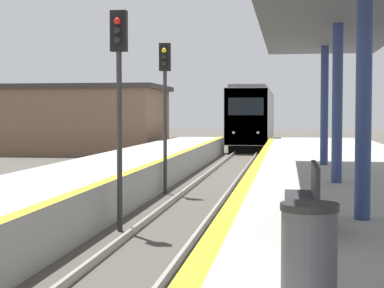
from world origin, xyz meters
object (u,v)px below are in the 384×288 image
at_px(train, 253,117).
at_px(trash_bin, 309,255).
at_px(bench, 306,196).
at_px(signal_far, 165,89).
at_px(signal_mid, 119,79).

relative_size(train, trash_bin, 20.22).
bearing_deg(trash_bin, bench, 88.80).
bearing_deg(signal_far, bench, -70.35).
height_order(signal_mid, signal_far, same).
relative_size(train, signal_mid, 3.60).
distance_m(train, bench, 40.58).
distance_m(signal_far, bench, 12.61).
bearing_deg(bench, train, 94.01).
bearing_deg(train, signal_mid, -91.79).
height_order(signal_mid, trash_bin, signal_mid).
xyz_separation_m(signal_mid, trash_bin, (3.87, -8.53, -1.92)).
bearing_deg(signal_far, trash_bin, -74.84).
relative_size(signal_mid, trash_bin, 5.61).
xyz_separation_m(train, signal_mid, (-1.11, -35.41, 1.13)).
xyz_separation_m(train, trash_bin, (2.77, -43.94, -0.80)).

